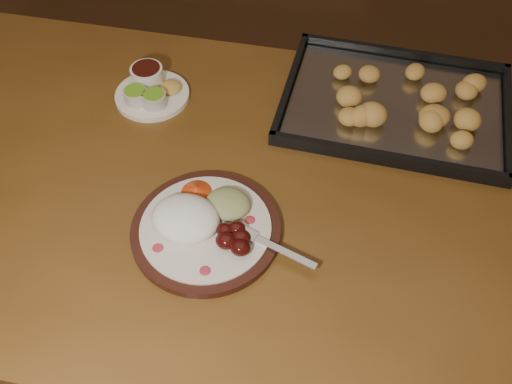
% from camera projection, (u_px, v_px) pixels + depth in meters
% --- Properties ---
extents(ground, '(4.00, 4.00, 0.00)m').
position_uv_depth(ground, '(178.00, 271.00, 1.86)').
color(ground, '#4E2F1A').
rests_on(ground, ground).
extents(dining_table, '(1.58, 1.05, 0.75)m').
position_uv_depth(dining_table, '(238.00, 216.00, 1.19)').
color(dining_table, brown).
rests_on(dining_table, ground).
extents(dinner_plate, '(0.35, 0.27, 0.06)m').
position_uv_depth(dinner_plate, '(203.00, 224.00, 1.03)').
color(dinner_plate, black).
rests_on(dinner_plate, dining_table).
extents(condiment_saucer, '(0.17, 0.17, 0.06)m').
position_uv_depth(condiment_saucer, '(150.00, 89.00, 1.26)').
color(condiment_saucer, white).
rests_on(condiment_saucer, dining_table).
extents(baking_tray, '(0.51, 0.39, 0.05)m').
position_uv_depth(baking_tray, '(396.00, 102.00, 1.24)').
color(baking_tray, black).
rests_on(baking_tray, dining_table).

